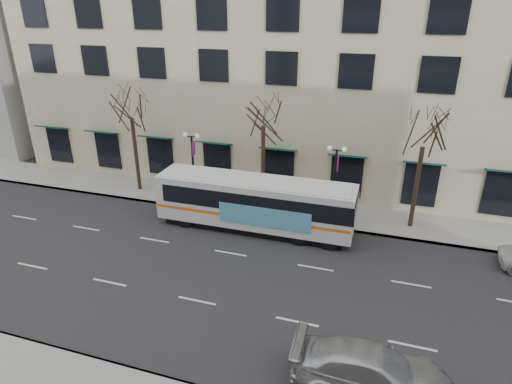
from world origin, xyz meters
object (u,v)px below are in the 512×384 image
at_px(tree_far_left, 130,105).
at_px(tree_far_right, 425,132).
at_px(lamp_post_right, 335,180).
at_px(city_bus, 256,202).
at_px(silver_car, 372,371).
at_px(tree_far_mid, 263,112).
at_px(lamp_post_left, 193,164).

relative_size(tree_far_left, tree_far_right, 1.03).
xyz_separation_m(lamp_post_right, city_bus, (-4.52, -2.56, -1.08)).
xyz_separation_m(tree_far_right, city_bus, (-9.51, -3.16, -4.56)).
bearing_deg(silver_car, lamp_post_right, 12.66).
distance_m(tree_far_mid, tree_far_right, 10.01).
xyz_separation_m(tree_far_mid, silver_car, (8.43, -13.87, -6.04)).
distance_m(tree_far_mid, city_bus, 5.97).
distance_m(tree_far_right, lamp_post_right, 6.11).
bearing_deg(silver_car, tree_far_mid, 29.49).
bearing_deg(city_bus, lamp_post_left, 154.85).
distance_m(lamp_post_left, city_bus, 6.14).
bearing_deg(tree_far_right, city_bus, -161.63).
xyz_separation_m(lamp_post_left, lamp_post_right, (10.00, 0.00, 0.00)).
height_order(tree_far_left, lamp_post_right, tree_far_left).
bearing_deg(city_bus, lamp_post_right, 29.38).
bearing_deg(tree_far_mid, silver_car, -58.72).
bearing_deg(tree_far_right, lamp_post_right, -173.15).
xyz_separation_m(tree_far_left, tree_far_mid, (10.00, 0.00, 0.21)).
height_order(tree_far_right, silver_car, tree_far_right).
xyz_separation_m(tree_far_mid, lamp_post_right, (5.01, -0.60, -3.96)).
height_order(tree_far_left, tree_far_right, tree_far_left).
height_order(lamp_post_left, city_bus, lamp_post_left).
bearing_deg(silver_car, city_bus, 34.74).
xyz_separation_m(lamp_post_left, city_bus, (5.48, -2.56, -1.08)).
distance_m(city_bus, silver_car, 13.38).
relative_size(lamp_post_left, city_bus, 0.41).
distance_m(tree_far_right, lamp_post_left, 15.40).
bearing_deg(city_bus, silver_car, -53.59).
xyz_separation_m(tree_far_mid, city_bus, (0.49, -3.16, -5.04)).
bearing_deg(tree_far_mid, lamp_post_left, -173.15).
relative_size(lamp_post_left, silver_car, 0.87).
xyz_separation_m(tree_far_right, silver_car, (-1.57, -13.87, -5.56)).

